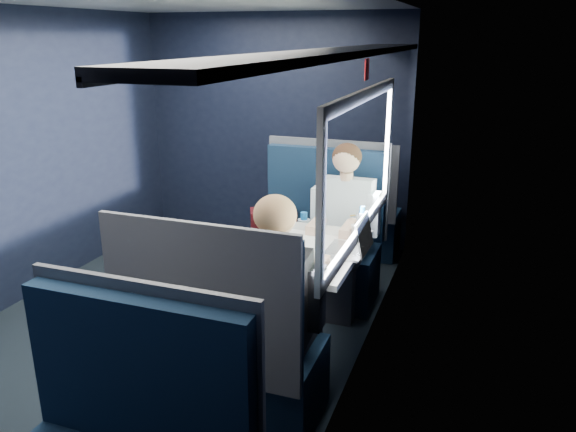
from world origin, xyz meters
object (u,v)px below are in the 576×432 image
(seat_bay_far, at_px, (226,355))
(man, at_px, (343,221))
(bottle_small, at_px, (362,225))
(seat_row_front, at_px, (345,215))
(cup, at_px, (356,231))
(woman, at_px, (279,297))
(laptop, at_px, (354,243))
(table, at_px, (307,259))
(seat_bay_near, at_px, (315,245))

(seat_bay_far, height_order, man, man)
(man, relative_size, bottle_small, 5.60)
(seat_row_front, bearing_deg, seat_bay_far, -90.00)
(bottle_small, relative_size, cup, 2.70)
(woman, height_order, laptop, woman)
(man, xyz_separation_m, woman, (0.00, -1.41, 0.01))
(laptop, height_order, bottle_small, laptop)
(table, xyz_separation_m, cup, (0.25, 0.32, 0.12))
(laptop, bearing_deg, seat_bay_far, -118.60)
(seat_row_front, distance_m, woman, 2.54)
(seat_row_front, bearing_deg, seat_bay_near, -91.28)
(table, height_order, seat_row_front, seat_row_front)
(seat_bay_far, relative_size, laptop, 3.85)
(seat_row_front, bearing_deg, cup, -73.60)
(seat_bay_near, xyz_separation_m, man, (0.27, -0.17, 0.29))
(table, relative_size, bottle_small, 4.24)
(table, bearing_deg, cup, 52.02)
(woman, xyz_separation_m, cup, (0.18, 1.03, 0.06))
(table, distance_m, cup, 0.43)
(man, height_order, bottle_small, man)
(table, relative_size, seat_row_front, 0.86)
(seat_row_front, distance_m, man, 1.17)
(table, height_order, seat_bay_far, seat_bay_far)
(seat_bay_near, xyz_separation_m, seat_bay_far, (0.02, -1.74, -0.01))
(seat_bay_far, xyz_separation_m, bottle_small, (0.48, 1.17, 0.43))
(seat_bay_far, distance_m, seat_row_front, 2.67)
(cup, bearing_deg, bottle_small, -34.02)
(seat_row_front, relative_size, bottle_small, 4.92)
(man, bearing_deg, seat_bay_near, 147.87)
(man, distance_m, laptop, 0.72)
(table, relative_size, woman, 0.76)
(laptop, bearing_deg, bottle_small, 92.77)
(man, relative_size, cup, 15.13)
(table, relative_size, seat_bay_far, 0.79)
(seat_row_front, height_order, laptop, seat_row_front)
(seat_bay_far, distance_m, bottle_small, 1.33)
(laptop, xyz_separation_m, cup, (-0.06, 0.29, -0.02))
(cup, bearing_deg, table, -127.98)
(table, height_order, bottle_small, bottle_small)
(seat_bay_far, distance_m, woman, 0.43)
(man, relative_size, woman, 1.00)
(bottle_small, distance_m, cup, 0.08)
(seat_bay_far, height_order, bottle_small, seat_bay_far)
(laptop, relative_size, bottle_small, 1.39)
(seat_bay_far, distance_m, laptop, 1.10)
(seat_row_front, relative_size, woman, 0.88)
(table, distance_m, seat_bay_far, 0.93)
(table, height_order, woman, woman)
(seat_bay_near, relative_size, man, 0.95)
(table, height_order, seat_bay_near, seat_bay_near)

